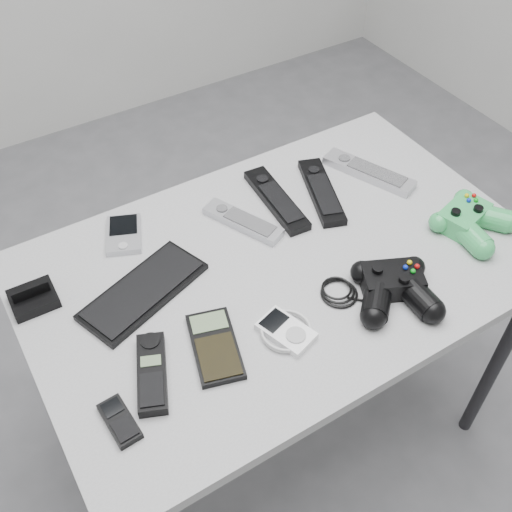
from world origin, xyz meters
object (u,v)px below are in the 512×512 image
cordless_handset (152,373)px  mp3_player (286,331)px  calculator (215,346)px  pda_keyboard (143,291)px  remote_silver_b (369,171)px  controller_black (394,286)px  remote_black_a (276,199)px  pda (124,234)px  desk (280,281)px  mobile_phone (120,421)px  remote_silver_a (243,221)px  remote_black_b (321,191)px  controller_green (471,219)px

cordless_handset → mp3_player: bearing=12.9°
cordless_handset → calculator: (0.12, -0.00, -0.00)m
pda_keyboard → remote_silver_b: size_ratio=1.14×
controller_black → remote_black_a: bearing=122.5°
calculator → cordless_handset: bearing=-165.9°
cordless_handset → calculator: cordless_handset is taller
remote_black_a → cordless_handset: bearing=-143.3°
remote_silver_b → controller_black: bearing=-144.3°
remote_black_a → mp3_player: (-0.18, -0.32, -0.00)m
pda → remote_black_a: (0.34, -0.08, 0.00)m
desk → remote_black_a: remote_black_a is taller
desk → remote_silver_b: size_ratio=4.60×
remote_silver_b → controller_black: size_ratio=0.82×
mobile_phone → mp3_player: 0.33m
remote_black_a → remote_silver_b: size_ratio=1.01×
mobile_phone → cordless_handset: (0.08, 0.05, 0.00)m
pda_keyboard → remote_silver_a: (0.27, 0.07, 0.00)m
remote_black_b → controller_black: bearing=-80.5°
pda_keyboard → remote_silver_a: bearing=-5.4°
pda_keyboard → remote_black_a: 0.38m
desk → remote_silver_b: remote_silver_b is taller
calculator → mobile_phone: bearing=-150.3°
pda_keyboard → remote_silver_b: remote_silver_b is taller
calculator → mp3_player: mp3_player is taller
pda → mobile_phone: pda is taller
remote_silver_b → mp3_player: remote_silver_b is taller
desk → remote_silver_a: 0.16m
remote_black_a → remote_silver_b: 0.24m
remote_black_b → cordless_handset: 0.59m
mp3_player → remote_silver_a: bearing=57.0°
controller_black → mobile_phone: bearing=-157.3°
remote_black_a → remote_silver_a: bearing=-163.3°
remote_silver_a → mp3_player: (-0.08, -0.29, -0.00)m
desk → pda: (-0.25, 0.24, 0.07)m
remote_silver_a → remote_silver_b: size_ratio=0.83×
remote_silver_a → remote_silver_b: remote_silver_b is taller
pda → remote_black_a: bearing=10.2°
calculator → controller_green: size_ratio=0.93×
remote_black_b → controller_green: (0.21, -0.26, 0.02)m
remote_silver_a → remote_black_a: bearing=-12.2°
pda_keyboard → mobile_phone: size_ratio=2.83×
pda → remote_black_a: remote_black_a is taller
pda_keyboard → pda: bearing=60.5°
controller_black → calculator: bearing=-166.2°
pda → pda_keyboard: bearing=-76.8°
remote_black_b → remote_silver_b: size_ratio=1.00×
pda_keyboard → remote_silver_a: size_ratio=1.38×
desk → remote_black_a: 0.20m
pda_keyboard → calculator: bearing=-92.9°
desk → remote_black_b: remote_black_b is taller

